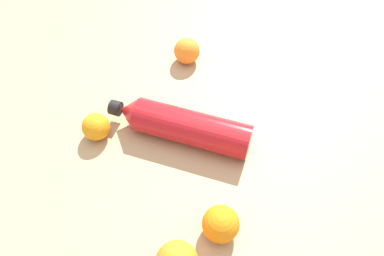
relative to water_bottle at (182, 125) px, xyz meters
name	(u,v)px	position (x,y,z in m)	size (l,w,h in m)	color
ground_plane	(196,120)	(0.05, 0.03, -0.04)	(2.40, 2.40, 0.00)	tan
water_bottle	(182,125)	(0.00, 0.00, 0.00)	(0.27, 0.26, 0.08)	red
orange_1	(187,51)	(0.11, 0.22, 0.00)	(0.07, 0.07, 0.07)	orange
orange_2	(96,127)	(-0.17, 0.08, -0.01)	(0.06, 0.06, 0.06)	orange
orange_3	(221,224)	(-0.03, -0.23, 0.00)	(0.07, 0.07, 0.07)	orange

